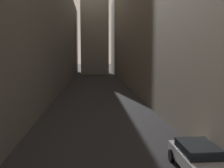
{
  "coord_description": "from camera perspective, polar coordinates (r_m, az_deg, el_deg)",
  "views": [
    {
      "loc": [
        -0.68,
        9.73,
        5.73
      ],
      "look_at": [
        0.0,
        19.52,
        4.69
      ],
      "focal_mm": 44.94,
      "sensor_mm": 36.0,
      "label": 1
    }
  ],
  "objects": [
    {
      "name": "ground_plane",
      "position": [
        38.7,
        -2.94,
        -2.46
      ],
      "size": [
        264.0,
        264.0,
        0.0
      ],
      "primitive_type": "plane",
      "color": "#232326"
    },
    {
      "name": "building_block_left",
      "position": [
        42.03,
        -20.02,
        11.32
      ],
      "size": [
        13.03,
        108.0,
        19.69
      ],
      "primitive_type": "cube",
      "color": "slate",
      "rests_on": "ground"
    },
    {
      "name": "parked_car_right_far",
      "position": [
        14.63,
        17.13,
        -14.06
      ],
      "size": [
        1.99,
        4.38,
        1.41
      ],
      "rotation": [
        0.0,
        0.0,
        1.57
      ],
      "color": "#B7B7BC",
      "rests_on": "ground"
    },
    {
      "name": "building_block_right",
      "position": [
        42.29,
        12.62,
        12.97
      ],
      "size": [
        11.31,
        108.0,
        21.85
      ],
      "primitive_type": "cube",
      "color": "#756B5B",
      "rests_on": "ground"
    }
  ]
}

